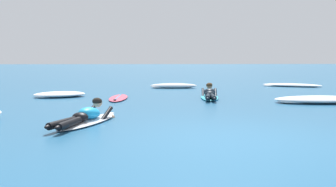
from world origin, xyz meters
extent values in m
plane|color=#235B84|center=(0.00, 10.00, 0.00)|extent=(120.00, 120.00, 0.00)
ellipsoid|color=silver|center=(-2.79, 1.76, 0.04)|extent=(1.30, 2.34, 0.07)
ellipsoid|color=silver|center=(-2.43, 2.78, 0.05)|extent=(0.27, 0.26, 0.06)
ellipsoid|color=#1E9EDB|center=(-2.77, 1.80, 0.20)|extent=(0.60, 0.76, 0.35)
ellipsoid|color=black|center=(-2.90, 1.43, 0.17)|extent=(0.41, 0.38, 0.20)
cylinder|color=black|center=(-3.15, 0.94, 0.14)|extent=(0.44, 0.80, 0.14)
ellipsoid|color=black|center=(-3.31, 0.56, 0.14)|extent=(0.17, 0.24, 0.08)
cylinder|color=black|center=(-3.00, 0.89, 0.14)|extent=(0.35, 0.82, 0.14)
ellipsoid|color=black|center=(-3.11, 0.50, 0.14)|extent=(0.17, 0.24, 0.08)
cylinder|color=black|center=(-2.86, 2.23, 0.12)|extent=(0.27, 0.57, 0.33)
sphere|color=tan|center=(-2.73, 2.58, 0.02)|extent=(0.09, 0.09, 0.09)
cylinder|color=black|center=(-2.45, 2.06, 0.12)|extent=(0.27, 0.57, 0.33)
sphere|color=tan|center=(-2.33, 2.40, 0.02)|extent=(0.09, 0.09, 0.09)
sphere|color=tan|center=(-2.64, 2.18, 0.38)|extent=(0.21, 0.21, 0.21)
ellipsoid|color=black|center=(-2.65, 2.16, 0.41)|extent=(0.27, 0.26, 0.16)
ellipsoid|color=#2DB2D1|center=(0.56, 6.51, 0.04)|extent=(0.90, 2.45, 0.07)
ellipsoid|color=#2DB2D1|center=(0.71, 7.64, 0.05)|extent=(0.24, 0.23, 0.06)
ellipsoid|color=black|center=(0.57, 6.56, 0.20)|extent=(0.48, 0.72, 0.35)
ellipsoid|color=black|center=(0.52, 6.17, 0.17)|extent=(0.37, 0.32, 0.20)
cylinder|color=black|center=(0.36, 5.59, 0.14)|extent=(0.30, 0.89, 0.14)
ellipsoid|color=black|center=(0.28, 5.16, 0.14)|extent=(0.13, 0.23, 0.08)
cylinder|color=black|center=(0.52, 5.57, 0.14)|extent=(0.20, 0.89, 0.14)
ellipsoid|color=black|center=(0.49, 5.13, 0.14)|extent=(0.13, 0.23, 0.08)
cylinder|color=black|center=(0.40, 6.95, 0.12)|extent=(0.17, 0.62, 0.35)
sphere|color=tan|center=(0.45, 7.34, 0.02)|extent=(0.09, 0.09, 0.09)
cylinder|color=black|center=(0.83, 6.87, 0.12)|extent=(0.17, 0.62, 0.35)
sphere|color=tan|center=(0.88, 7.25, 0.02)|extent=(0.09, 0.09, 0.09)
sphere|color=tan|center=(0.62, 6.95, 0.38)|extent=(0.21, 0.21, 0.21)
ellipsoid|color=#47331E|center=(0.62, 6.93, 0.41)|extent=(0.24, 0.23, 0.16)
ellipsoid|color=#E54C66|center=(-2.51, 6.43, 0.04)|extent=(0.66, 2.30, 0.07)
cube|color=#1E9EDB|center=(-2.51, 6.43, 0.07)|extent=(0.10, 1.94, 0.01)
cone|color=black|center=(-2.55, 5.47, 0.01)|extent=(0.10, 0.10, 0.16)
ellipsoid|color=white|center=(3.69, 4.96, 0.11)|extent=(2.81, 1.22, 0.21)
ellipsoid|color=white|center=(2.85, 4.88, 0.06)|extent=(1.07, 0.71, 0.12)
ellipsoid|color=white|center=(5.22, 11.27, 0.08)|extent=(2.71, 1.72, 0.15)
ellipsoid|color=white|center=(5.87, 11.08, 0.05)|extent=(0.99, 0.42, 0.11)
ellipsoid|color=white|center=(4.46, 11.55, 0.04)|extent=(1.00, 0.46, 0.08)
ellipsoid|color=white|center=(-4.60, 7.11, 0.10)|extent=(1.98, 1.52, 0.19)
ellipsoid|color=white|center=(-4.23, 7.39, 0.07)|extent=(0.64, 0.54, 0.13)
ellipsoid|color=white|center=(-5.07, 6.85, 0.05)|extent=(0.64, 0.54, 0.11)
ellipsoid|color=white|center=(-0.38, 10.69, 0.11)|extent=(2.11, 0.70, 0.22)
ellipsoid|color=white|center=(0.14, 10.77, 0.08)|extent=(0.81, 0.50, 0.16)
ellipsoid|color=white|center=(-1.01, 10.66, 0.06)|extent=(0.79, 0.42, 0.12)
camera|label=1|loc=(-1.52, -6.31, 1.38)|focal=40.92mm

